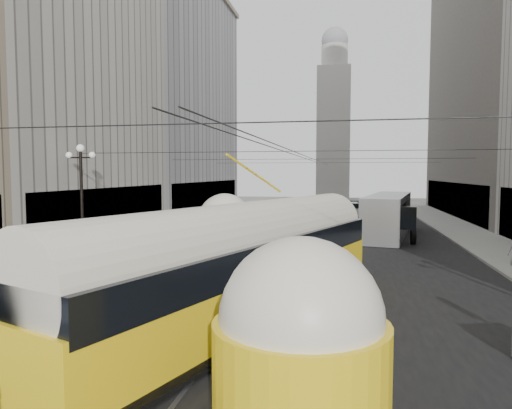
% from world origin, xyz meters
% --- Properties ---
extents(road, '(20.00, 85.00, 0.02)m').
position_xyz_m(road, '(0.00, 32.50, 0.00)').
color(road, black).
rests_on(road, ground).
extents(sidewalk_left, '(4.00, 72.00, 0.15)m').
position_xyz_m(sidewalk_left, '(-12.00, 36.00, 0.07)').
color(sidewalk_left, gray).
rests_on(sidewalk_left, ground).
extents(sidewalk_right, '(4.00, 72.00, 0.15)m').
position_xyz_m(sidewalk_right, '(12.00, 36.00, 0.07)').
color(sidewalk_right, gray).
rests_on(sidewalk_right, ground).
extents(rail_left, '(0.12, 85.00, 0.04)m').
position_xyz_m(rail_left, '(-0.75, 32.50, 0.00)').
color(rail_left, gray).
rests_on(rail_left, ground).
extents(rail_right, '(0.12, 85.00, 0.04)m').
position_xyz_m(rail_right, '(0.75, 32.50, 0.00)').
color(rail_right, gray).
rests_on(rail_right, ground).
extents(building_left_mid, '(12.60, 20.60, 34.60)m').
position_xyz_m(building_left_mid, '(-20.00, 24.00, 17.31)').
color(building_left_mid, '#B7B2A8').
rests_on(building_left_mid, ground).
extents(building_left_far, '(12.60, 28.60, 28.60)m').
position_xyz_m(building_left_far, '(-19.99, 48.00, 14.31)').
color(building_left_far, '#999999').
rests_on(building_left_far, ground).
extents(distant_tower, '(6.00, 6.00, 31.36)m').
position_xyz_m(distant_tower, '(0.00, 80.00, 14.97)').
color(distant_tower, '#B2AFA8').
rests_on(distant_tower, ground).
extents(lamppost_left_mid, '(1.86, 0.44, 6.37)m').
position_xyz_m(lamppost_left_mid, '(-12.60, 18.00, 3.74)').
color(lamppost_left_mid, black).
rests_on(lamppost_left_mid, sidewalk_left).
extents(catenary, '(25.00, 72.00, 0.23)m').
position_xyz_m(catenary, '(0.12, 31.49, 5.88)').
color(catenary, black).
rests_on(catenary, ground).
extents(streetcar, '(7.96, 16.99, 3.92)m').
position_xyz_m(streetcar, '(-0.50, 7.95, 1.92)').
color(streetcar, yellow).
rests_on(streetcar, ground).
extents(city_bus, '(4.76, 12.84, 3.18)m').
position_xyz_m(city_bus, '(5.84, 30.19, 1.74)').
color(city_bus, '#9E9FA3').
rests_on(city_bus, ground).
extents(sedan_white_far, '(2.41, 4.80, 1.46)m').
position_xyz_m(sedan_white_far, '(3.01, 46.75, 0.66)').
color(sedan_white_far, white).
rests_on(sedan_white_far, ground).
extents(sedan_dark_far, '(3.00, 4.73, 1.39)m').
position_xyz_m(sedan_dark_far, '(-2.80, 55.17, 0.63)').
color(sedan_dark_far, black).
rests_on(sedan_dark_far, ground).
extents(pedestrian_crossing_b, '(0.89, 0.99, 1.67)m').
position_xyz_m(pedestrian_crossing_b, '(0.11, 4.04, 0.84)').
color(pedestrian_crossing_b, beige).
rests_on(pedestrian_crossing_b, ground).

